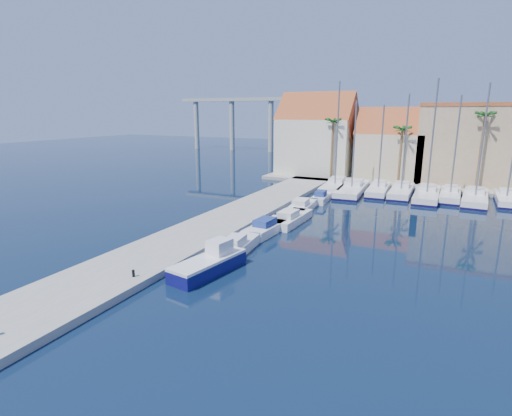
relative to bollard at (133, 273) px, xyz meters
The scene contains 25 objects.
ground 7.09m from the bollard, ahead, with size 260.00×260.00×0.00m, color black.
quay_west 14.24m from the bollard, 97.96° to the left, with size 6.00×77.00×0.50m, color gray.
shore_north 51.49m from the bollard, 70.69° to the left, with size 54.00×16.00×0.50m, color gray.
bollard is the anchor object (origin of this frame).
fishing_boat 5.06m from the bollard, 48.03° to the left, with size 2.96×6.22×2.09m.
motorboat_west_0 8.80m from the bollard, 69.36° to the left, with size 2.33×5.80×1.40m.
motorboat_west_1 14.42m from the bollard, 77.76° to the left, with size 2.38×6.36×1.40m.
motorboat_west_2 18.26m from the bollard, 77.79° to the left, with size 2.35×6.70×1.40m.
motorboat_west_3 23.47m from the bollard, 82.29° to the left, with size 2.59×6.66×1.40m.
motorboat_west_4 28.98m from the bollard, 82.62° to the left, with size 1.90×5.18×1.40m.
sailboat_0 37.11m from the bollard, 84.88° to the left, with size 3.51×10.71×14.73m.
sailboat_1 36.17m from the bollard, 80.49° to the left, with size 3.73×11.97×12.18m.
sailboat_2 37.93m from the bollard, 75.91° to the left, with size 2.90×9.39×11.62m.
sailboat_3 38.94m from the bollard, 71.83° to the left, with size 2.71×9.84×12.94m.
sailboat_4 39.24m from the bollard, 67.01° to the left, with size 2.83×10.71×14.61m.
sailboat_5 41.20m from the bollard, 64.12° to the left, with size 2.55×8.88×12.69m.
sailboat_6 42.01m from the bollard, 60.41° to the left, with size 3.39×10.49×13.99m.
sailboat_7 44.56m from the bollard, 57.30° to the left, with size 2.40×8.48×11.89m.
building_0 48.04m from the bollard, 93.57° to the left, with size 12.30×9.00×13.50m.
building_1 48.66m from the bollard, 79.26° to the left, with size 10.30×8.00×11.00m.
building_2 52.85m from the bollard, 67.60° to the left, with size 14.20×10.20×11.50m.
palm_0 43.42m from the bollard, 88.61° to the left, with size 2.60×2.60×10.15m.
palm_1 44.62m from the bollard, 75.48° to the left, with size 2.60×2.60×9.15m.
palm_2 48.40m from the bollard, 63.72° to the left, with size 2.60×2.60×11.15m.
viaduct 89.10m from the bollard, 111.20° to the left, with size 48.00×2.20×14.45m.
Camera 1 is at (10.43, -18.56, 10.81)m, focal length 28.00 mm.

